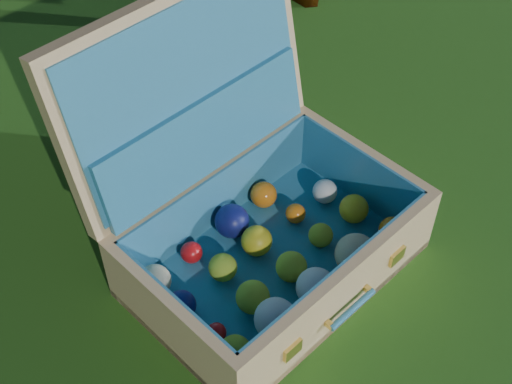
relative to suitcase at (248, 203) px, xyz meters
name	(u,v)px	position (x,y,z in m)	size (l,w,h in m)	color
ground	(321,308)	(0.06, -0.22, -0.16)	(60.00, 60.00, 0.00)	#215114
suitcase	(248,203)	(0.00, 0.00, 0.00)	(0.72, 0.66, 0.58)	#DDB277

